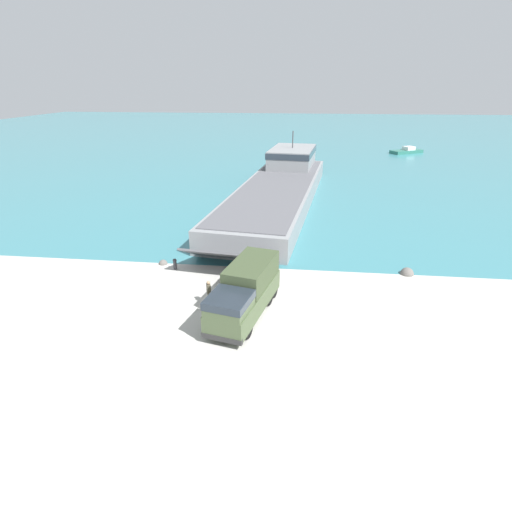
# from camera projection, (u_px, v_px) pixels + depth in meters

# --- Properties ---
(ground_plane) EXTENTS (240.00, 240.00, 0.00)m
(ground_plane) POSITION_uv_depth(u_px,v_px,m) (238.00, 305.00, 26.74)
(ground_plane) COLOR #B7B5AD
(water_surface) EXTENTS (240.00, 180.00, 0.01)m
(water_surface) POSITION_uv_depth(u_px,v_px,m) (289.00, 135.00, 114.33)
(water_surface) COLOR teal
(water_surface) RESTS_ON ground_plane
(landing_craft) EXTENTS (12.67, 40.35, 7.35)m
(landing_craft) POSITION_uv_depth(u_px,v_px,m) (281.00, 184.00, 51.21)
(landing_craft) COLOR gray
(landing_craft) RESTS_ON ground_plane
(military_truck) EXTENTS (4.08, 7.82, 3.20)m
(military_truck) POSITION_uv_depth(u_px,v_px,m) (245.00, 291.00, 25.09)
(military_truck) COLOR #475638
(military_truck) RESTS_ON ground_plane
(soldier_on_ramp) EXTENTS (0.39, 0.50, 1.74)m
(soldier_on_ramp) POSITION_uv_depth(u_px,v_px,m) (209.00, 291.00, 26.49)
(soldier_on_ramp) COLOR #4C4738
(soldier_on_ramp) RESTS_ON ground_plane
(moored_boat_a) EXTENTS (7.38, 5.82, 1.35)m
(moored_boat_a) POSITION_uv_depth(u_px,v_px,m) (407.00, 151.00, 84.86)
(moored_boat_a) COLOR #2D7060
(moored_boat_a) RESTS_ON ground_plane
(mooring_bollard) EXTENTS (0.32, 0.32, 0.91)m
(mooring_bollard) POSITION_uv_depth(u_px,v_px,m) (175.00, 263.00, 31.76)
(mooring_bollard) COLOR #333338
(mooring_bollard) RESTS_ON ground_plane
(cargo_crate) EXTENTS (0.79, 0.92, 0.72)m
(cargo_crate) POSITION_uv_depth(u_px,v_px,m) (213.00, 317.00, 24.75)
(cargo_crate) COLOR #3D4C33
(cargo_crate) RESTS_ON ground_plane
(shoreline_rock_a) EXTENTS (1.04, 1.04, 1.04)m
(shoreline_rock_a) POSITION_uv_depth(u_px,v_px,m) (407.00, 274.00, 31.13)
(shoreline_rock_a) COLOR #66605B
(shoreline_rock_a) RESTS_ON ground_plane
(shoreline_rock_b) EXTENTS (0.71, 0.71, 0.71)m
(shoreline_rock_b) POSITION_uv_depth(u_px,v_px,m) (163.00, 264.00, 32.88)
(shoreline_rock_b) COLOR #66605B
(shoreline_rock_b) RESTS_ON ground_plane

